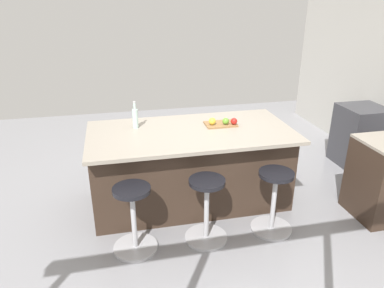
{
  "coord_description": "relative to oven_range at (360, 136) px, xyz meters",
  "views": [
    {
      "loc": [
        0.94,
        3.74,
        2.36
      ],
      "look_at": [
        0.12,
        0.1,
        0.79
      ],
      "focal_mm": 33.73,
      "sensor_mm": 36.0,
      "label": 1
    }
  ],
  "objects": [
    {
      "name": "stool_by_window",
      "position": [
        1.92,
        1.26,
        -0.11
      ],
      "size": [
        0.44,
        0.44,
        0.69
      ],
      "color": "#B7B7BC",
      "rests_on": "ground_plane"
    },
    {
      "name": "cutting_board",
      "position": [
        2.26,
        0.43,
        0.51
      ],
      "size": [
        0.36,
        0.24,
        0.02
      ],
      "primitive_type": "cube",
      "color": "olive",
      "rests_on": "kitchen_island"
    },
    {
      "name": "water_bottle",
      "position": [
        3.24,
        0.32,
        0.62
      ],
      "size": [
        0.06,
        0.06,
        0.31
      ],
      "color": "silver",
      "rests_on": "kitchen_island"
    },
    {
      "name": "oven_range",
      "position": [
        0.0,
        0.0,
        0.0
      ],
      "size": [
        0.6,
        0.61,
        0.87
      ],
      "color": "#38383D",
      "rests_on": "ground_plane"
    },
    {
      "name": "ground_plane",
      "position": [
        2.52,
        0.49,
        -0.44
      ],
      "size": [
        7.62,
        7.62,
        0.0
      ],
      "primitive_type": "plane",
      "color": "gray"
    },
    {
      "name": "stool_middle",
      "position": [
        2.64,
        1.26,
        -0.11
      ],
      "size": [
        0.44,
        0.44,
        0.69
      ],
      "color": "#B7B7BC",
      "rests_on": "ground_plane"
    },
    {
      "name": "kitchen_island",
      "position": [
        2.64,
        0.5,
        0.03
      ],
      "size": [
        2.29,
        1.17,
        0.93
      ],
      "color": "#38281E",
      "rests_on": "ground_plane"
    },
    {
      "name": "stool_near_camera",
      "position": [
        3.37,
        1.26,
        -0.11
      ],
      "size": [
        0.44,
        0.44,
        0.69
      ],
      "color": "#B7B7BC",
      "rests_on": "ground_plane"
    },
    {
      "name": "apple_yellow",
      "position": [
        2.37,
        0.45,
        0.56
      ],
      "size": [
        0.08,
        0.08,
        0.08
      ],
      "primitive_type": "sphere",
      "color": "gold",
      "rests_on": "cutting_board"
    },
    {
      "name": "apple_red",
      "position": [
        2.12,
        0.5,
        0.56
      ],
      "size": [
        0.08,
        0.08,
        0.08
      ],
      "primitive_type": "sphere",
      "color": "red",
      "rests_on": "cutting_board"
    },
    {
      "name": "apple_green",
      "position": [
        2.22,
        0.48,
        0.55
      ],
      "size": [
        0.08,
        0.08,
        0.08
      ],
      "primitive_type": "sphere",
      "color": "#609E2D",
      "rests_on": "cutting_board"
    }
  ]
}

